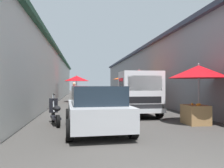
{
  "coord_description": "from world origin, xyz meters",
  "views": [
    {
      "loc": [
        -3.0,
        1.71,
        1.5
      ],
      "look_at": [
        12.35,
        -0.32,
        1.53
      ],
      "focal_mm": 38.05,
      "sensor_mm": 36.0,
      "label": 1
    }
  ],
  "objects_px": {
    "fruit_stall_near_right": "(132,79)",
    "parked_scooter": "(55,113)",
    "vendor_by_crates": "(74,93)",
    "hatchback_car": "(96,108)",
    "delivery_truck": "(137,94)",
    "plastic_stool": "(113,100)",
    "fruit_stall_far_left": "(77,82)",
    "fruit_stall_far_right": "(139,79)",
    "fruit_stall_near_left": "(198,80)"
  },
  "relations": [
    {
      "from": "hatchback_car",
      "to": "plastic_stool",
      "type": "xyz_separation_m",
      "value": [
        9.81,
        -1.88,
        -0.41
      ]
    },
    {
      "from": "fruit_stall_far_right",
      "to": "delivery_truck",
      "type": "relative_size",
      "value": 0.5
    },
    {
      "from": "fruit_stall_near_left",
      "to": "vendor_by_crates",
      "type": "height_order",
      "value": "fruit_stall_near_left"
    },
    {
      "from": "fruit_stall_far_left",
      "to": "fruit_stall_near_right",
      "type": "bearing_deg",
      "value": -134.66
    },
    {
      "from": "delivery_truck",
      "to": "plastic_stool",
      "type": "distance_m",
      "value": 6.49
    },
    {
      "from": "hatchback_car",
      "to": "delivery_truck",
      "type": "bearing_deg",
      "value": -32.58
    },
    {
      "from": "fruit_stall_near_right",
      "to": "vendor_by_crates",
      "type": "distance_m",
      "value": 4.22
    },
    {
      "from": "fruit_stall_far_left",
      "to": "delivery_truck",
      "type": "xyz_separation_m",
      "value": [
        -9.58,
        -2.95,
        -0.69
      ]
    },
    {
      "from": "fruit_stall_far_right",
      "to": "vendor_by_crates",
      "type": "xyz_separation_m",
      "value": [
        2.02,
        3.99,
        -0.85
      ]
    },
    {
      "from": "vendor_by_crates",
      "to": "fruit_stall_far_left",
      "type": "bearing_deg",
      "value": -1.72
    },
    {
      "from": "hatchback_car",
      "to": "vendor_by_crates",
      "type": "relative_size",
      "value": 2.42
    },
    {
      "from": "delivery_truck",
      "to": "plastic_stool",
      "type": "relative_size",
      "value": 11.34
    },
    {
      "from": "fruit_stall_near_right",
      "to": "plastic_stool",
      "type": "xyz_separation_m",
      "value": [
        0.76,
        1.26,
        -1.59
      ]
    },
    {
      "from": "fruit_stall_far_left",
      "to": "fruit_stall_far_right",
      "type": "height_order",
      "value": "fruit_stall_far_right"
    },
    {
      "from": "parked_scooter",
      "to": "plastic_stool",
      "type": "bearing_deg",
      "value": -21.52
    },
    {
      "from": "fruit_stall_far_left",
      "to": "delivery_truck",
      "type": "bearing_deg",
      "value": -162.88
    },
    {
      "from": "vendor_by_crates",
      "to": "plastic_stool",
      "type": "height_order",
      "value": "vendor_by_crates"
    },
    {
      "from": "fruit_stall_near_left",
      "to": "hatchback_car",
      "type": "height_order",
      "value": "fruit_stall_near_left"
    },
    {
      "from": "hatchback_car",
      "to": "delivery_truck",
      "type": "relative_size",
      "value": 0.81
    },
    {
      "from": "fruit_stall_near_right",
      "to": "delivery_truck",
      "type": "bearing_deg",
      "value": 170.12
    },
    {
      "from": "fruit_stall_near_left",
      "to": "fruit_stall_near_right",
      "type": "relative_size",
      "value": 0.86
    },
    {
      "from": "fruit_stall_far_right",
      "to": "parked_scooter",
      "type": "distance_m",
      "value": 6.9
    },
    {
      "from": "delivery_truck",
      "to": "fruit_stall_far_left",
      "type": "bearing_deg",
      "value": 17.12
    },
    {
      "from": "fruit_stall_near_right",
      "to": "parked_scooter",
      "type": "distance_m",
      "value": 9.03
    },
    {
      "from": "delivery_truck",
      "to": "parked_scooter",
      "type": "bearing_deg",
      "value": 118.68
    },
    {
      "from": "fruit_stall_near_left",
      "to": "vendor_by_crates",
      "type": "bearing_deg",
      "value": 32.45
    },
    {
      "from": "fruit_stall_far_left",
      "to": "parked_scooter",
      "type": "height_order",
      "value": "fruit_stall_far_left"
    },
    {
      "from": "fruit_stall_far_right",
      "to": "hatchback_car",
      "type": "distance_m",
      "value": 7.23
    },
    {
      "from": "fruit_stall_far_right",
      "to": "parked_scooter",
      "type": "bearing_deg",
      "value": 138.47
    },
    {
      "from": "fruit_stall_near_right",
      "to": "hatchback_car",
      "type": "distance_m",
      "value": 9.65
    },
    {
      "from": "fruit_stall_near_right",
      "to": "parked_scooter",
      "type": "bearing_deg",
      "value": 149.12
    },
    {
      "from": "hatchback_car",
      "to": "delivery_truck",
      "type": "height_order",
      "value": "delivery_truck"
    },
    {
      "from": "fruit_stall_far_left",
      "to": "vendor_by_crates",
      "type": "height_order",
      "value": "fruit_stall_far_left"
    },
    {
      "from": "fruit_stall_far_right",
      "to": "fruit_stall_near_left",
      "type": "bearing_deg",
      "value": -171.17
    },
    {
      "from": "hatchback_car",
      "to": "plastic_stool",
      "type": "distance_m",
      "value": 9.99
    },
    {
      "from": "vendor_by_crates",
      "to": "parked_scooter",
      "type": "xyz_separation_m",
      "value": [
        -7.08,
        0.5,
        -0.51
      ]
    },
    {
      "from": "fruit_stall_near_left",
      "to": "parked_scooter",
      "type": "distance_m",
      "value": 5.53
    },
    {
      "from": "fruit_stall_near_left",
      "to": "plastic_stool",
      "type": "bearing_deg",
      "value": 12.84
    },
    {
      "from": "fruit_stall_far_right",
      "to": "hatchback_car",
      "type": "height_order",
      "value": "fruit_stall_far_right"
    },
    {
      "from": "hatchback_car",
      "to": "delivery_truck",
      "type": "xyz_separation_m",
      "value": [
        3.36,
        -2.15,
        0.3
      ]
    },
    {
      "from": "fruit_stall_near_right",
      "to": "hatchback_car",
      "type": "bearing_deg",
      "value": 160.87
    },
    {
      "from": "delivery_truck",
      "to": "parked_scooter",
      "type": "relative_size",
      "value": 2.96
    },
    {
      "from": "fruit_stall_near_right",
      "to": "fruit_stall_far_left",
      "type": "distance_m",
      "value": 5.54
    },
    {
      "from": "fruit_stall_near_right",
      "to": "parked_scooter",
      "type": "xyz_separation_m",
      "value": [
        -7.65,
        4.57,
        -1.46
      ]
    },
    {
      "from": "fruit_stall_near_left",
      "to": "parked_scooter",
      "type": "xyz_separation_m",
      "value": [
        0.57,
        5.36,
        -1.24
      ]
    },
    {
      "from": "fruit_stall_near_right",
      "to": "fruit_stall_far_left",
      "type": "bearing_deg",
      "value": 45.34
    },
    {
      "from": "fruit_stall_near_left",
      "to": "vendor_by_crates",
      "type": "xyz_separation_m",
      "value": [
        7.65,
        4.86,
        -0.73
      ]
    },
    {
      "from": "fruit_stall_far_left",
      "to": "parked_scooter",
      "type": "distance_m",
      "value": 11.63
    },
    {
      "from": "delivery_truck",
      "to": "vendor_by_crates",
      "type": "distance_m",
      "value": 5.98
    },
    {
      "from": "fruit_stall_near_right",
      "to": "delivery_truck",
      "type": "height_order",
      "value": "fruit_stall_near_right"
    }
  ]
}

